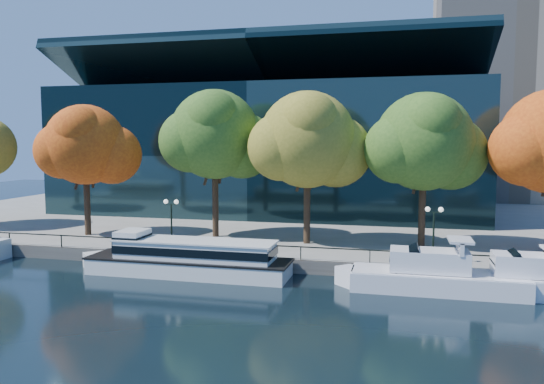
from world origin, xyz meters
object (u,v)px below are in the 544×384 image
(lamp_2, at_px, (434,222))
(tree_4, at_px, (426,144))
(tour_boat, at_px, (184,257))
(cruiser_near, at_px, (430,275))
(cruiser_far, at_px, (528,279))
(tree_2, at_px, (216,136))
(tree_1, at_px, (86,146))
(tree_3, at_px, (309,142))
(lamp_1, at_px, (171,212))

(lamp_2, bearing_deg, tree_4, 94.04)
(tour_boat, height_order, tree_4, tree_4)
(tour_boat, xyz_separation_m, cruiser_near, (17.16, -0.27, -0.23))
(cruiser_far, bearing_deg, cruiser_near, -177.39)
(cruiser_near, distance_m, tree_2, 22.63)
(cruiser_far, xyz_separation_m, tree_1, (-35.85, 8.00, 8.11))
(cruiser_far, distance_m, tree_1, 37.61)
(cruiser_far, height_order, tree_4, tree_4)
(tree_2, distance_m, tree_4, 18.08)
(cruiser_near, distance_m, tree_3, 15.57)
(tree_1, bearing_deg, tree_3, 1.94)
(cruiser_near, bearing_deg, cruiser_far, 2.61)
(cruiser_near, bearing_deg, tree_3, 136.51)
(cruiser_far, relative_size, tree_4, 0.82)
(tree_3, xyz_separation_m, lamp_1, (-10.28, -5.02, -5.63))
(tour_boat, bearing_deg, cruiser_far, 0.01)
(cruiser_far, relative_size, tree_1, 0.86)
(cruiser_far, bearing_deg, tour_boat, -179.99)
(cruiser_near, bearing_deg, tour_boat, 179.11)
(lamp_1, bearing_deg, tree_3, 26.01)
(tour_boat, distance_m, cruiser_near, 17.16)
(tree_4, bearing_deg, cruiser_far, -58.65)
(tree_2, distance_m, lamp_1, 8.88)
(tour_boat, bearing_deg, tree_4, 29.49)
(cruiser_far, xyz_separation_m, tree_3, (-15.34, 8.70, 8.54))
(tree_1, distance_m, tree_3, 20.53)
(tree_2, relative_size, tree_4, 1.05)
(tree_4, height_order, lamp_2, tree_4)
(lamp_1, bearing_deg, cruiser_far, -8.18)
(tree_4, height_order, lamp_1, tree_4)
(cruiser_near, bearing_deg, tree_4, 90.12)
(lamp_2, bearing_deg, lamp_1, 180.00)
(tree_4, bearing_deg, tree_1, -176.78)
(cruiser_far, height_order, tree_3, tree_3)
(tree_3, bearing_deg, lamp_1, -153.99)
(tree_4, relative_size, lamp_2, 3.13)
(cruiser_near, height_order, lamp_2, lamp_2)
(tree_1, distance_m, lamp_1, 12.26)
(lamp_1, xyz_separation_m, lamp_2, (20.14, 0.00, 0.00))
(lamp_2, bearing_deg, tour_boat, -168.15)
(tree_1, bearing_deg, tour_boat, -32.02)
(tour_boat, distance_m, tree_1, 17.03)
(tree_1, height_order, tree_4, tree_4)
(tree_3, height_order, lamp_2, tree_3)
(tree_2, relative_size, tree_3, 1.03)
(cruiser_far, xyz_separation_m, tree_4, (-5.90, 9.69, 8.38))
(cruiser_near, distance_m, cruiser_far, 5.89)
(tree_4, bearing_deg, tree_2, 179.28)
(tree_2, bearing_deg, lamp_1, -104.76)
(cruiser_near, xyz_separation_m, lamp_2, (0.40, 3.95, 2.89))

